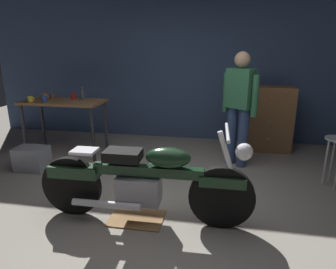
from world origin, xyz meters
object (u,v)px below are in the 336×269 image
at_px(mug_brown_stoneware, 53,96).
at_px(wooden_dresser, 267,119).
at_px(motorcycle, 145,180).
at_px(mug_orange_travel, 45,97).
at_px(bottle, 82,94).
at_px(person_standing, 239,105).
at_px(mug_red_diner, 73,96).
at_px(storage_bin, 32,159).
at_px(mug_blue_enamel, 45,99).
at_px(mug_yellow_tall, 31,99).

bearing_deg(mug_brown_stoneware, wooden_dresser, 10.57).
distance_m(motorcycle, mug_orange_travel, 2.76).
bearing_deg(mug_orange_travel, wooden_dresser, 13.28).
bearing_deg(mug_orange_travel, bottle, 15.52).
distance_m(person_standing, mug_red_diner, 2.68).
bearing_deg(wooden_dresser, person_standing, -122.98).
height_order(mug_brown_stoneware, bottle, bottle).
xyz_separation_m(mug_orange_travel, mug_brown_stoneware, (0.02, 0.18, -0.01)).
relative_size(storage_bin, mug_orange_travel, 3.98).
height_order(motorcycle, mug_blue_enamel, same).
bearing_deg(motorcycle, wooden_dresser, 58.34).
height_order(wooden_dresser, mug_orange_travel, wooden_dresser).
relative_size(person_standing, mug_orange_travel, 15.12).
distance_m(mug_yellow_tall, bottle, 0.79).
relative_size(motorcycle, wooden_dresser, 1.99).
xyz_separation_m(storage_bin, mug_yellow_tall, (-0.27, 0.52, 0.78)).
bearing_deg(storage_bin, wooden_dresser, 24.49).
height_order(mug_orange_travel, mug_blue_enamel, mug_orange_travel).
height_order(person_standing, mug_red_diner, person_standing).
height_order(mug_red_diner, mug_blue_enamel, mug_red_diner).
relative_size(mug_brown_stoneware, mug_red_diner, 0.99).
distance_m(mug_red_diner, mug_blue_enamel, 0.46).
bearing_deg(bottle, person_standing, -2.96).
relative_size(person_standing, mug_blue_enamel, 15.78).
bearing_deg(motorcycle, mug_red_diner, 131.10).
height_order(mug_red_diner, bottle, bottle).
distance_m(mug_brown_stoneware, mug_red_diner, 0.38).
bearing_deg(mug_red_diner, motorcycle, -47.64).
bearing_deg(mug_red_diner, person_standing, -3.16).
bearing_deg(bottle, mug_blue_enamel, -146.53).
bearing_deg(mug_brown_stoneware, person_standing, -2.86).
xyz_separation_m(mug_yellow_tall, mug_brown_stoneware, (0.14, 0.38, -0.00)).
xyz_separation_m(person_standing, storage_bin, (-2.92, -0.75, -0.76)).
bearing_deg(mug_blue_enamel, bottle, 33.47).
height_order(wooden_dresser, mug_blue_enamel, wooden_dresser).
bearing_deg(mug_orange_travel, storage_bin, -78.46).
relative_size(mug_brown_stoneware, mug_blue_enamel, 1.01).
bearing_deg(mug_orange_travel, mug_yellow_tall, -122.16).
bearing_deg(person_standing, bottle, 32.93).
relative_size(wooden_dresser, mug_brown_stoneware, 10.25).
distance_m(wooden_dresser, mug_yellow_tall, 3.90).
distance_m(person_standing, mug_orange_travel, 3.07).
relative_size(wooden_dresser, bottle, 4.56).
bearing_deg(person_standing, storage_bin, 50.33).
distance_m(mug_brown_stoneware, mug_blue_enamel, 0.35).
bearing_deg(mug_yellow_tall, mug_blue_enamel, 10.69).
xyz_separation_m(mug_yellow_tall, mug_blue_enamel, (0.21, 0.04, 0.00)).
distance_m(mug_yellow_tall, mug_orange_travel, 0.24).
bearing_deg(mug_brown_stoneware, mug_yellow_tall, -110.59).
height_order(motorcycle, person_standing, person_standing).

